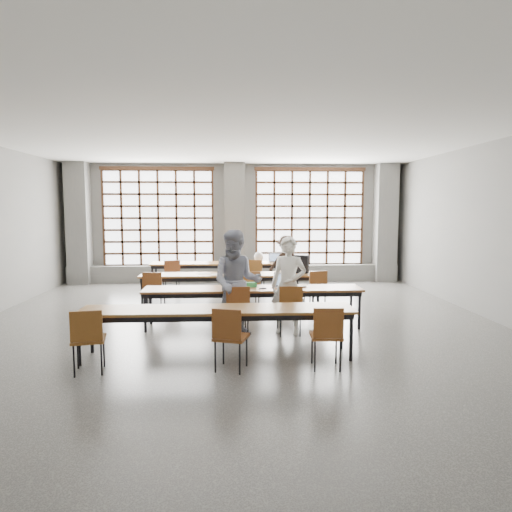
{
  "coord_description": "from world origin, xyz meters",
  "views": [
    {
      "loc": [
        -0.08,
        -8.21,
        2.19
      ],
      "look_at": [
        0.37,
        0.4,
        1.29
      ],
      "focal_mm": 32.0,
      "sensor_mm": 36.0,
      "label": 1
    }
  ],
  "objects": [
    {
      "name": "chair_mid_right",
      "position": [
        1.7,
        1.28,
        0.54
      ],
      "size": [
        0.5,
        0.5,
        0.88
      ],
      "color": "brown",
      "rests_on": "floor"
    },
    {
      "name": "window_left",
      "position": [
        -2.25,
        5.42,
        1.9
      ],
      "size": [
        3.32,
        0.12,
        3.0
      ],
      "color": "white",
      "rests_on": "wall_back"
    },
    {
      "name": "plastic_bag",
      "position": [
        0.64,
        4.1,
        0.87
      ],
      "size": [
        0.32,
        0.3,
        0.29
      ],
      "primitive_type": "ellipsoid",
      "rotation": [
        0.0,
        0.0,
        0.42
      ],
      "color": "white",
      "rests_on": "desk_row_a"
    },
    {
      "name": "window_right",
      "position": [
        2.25,
        5.42,
        1.9
      ],
      "size": [
        3.32,
        0.12,
        3.0
      ],
      "color": "white",
      "rests_on": "wall_back"
    },
    {
      "name": "chair_front_right",
      "position": [
        0.9,
        -0.56,
        0.54
      ],
      "size": [
        0.44,
        0.45,
        0.88
      ],
      "color": "brown",
      "rests_on": "floor"
    },
    {
      "name": "phone",
      "position": [
        0.48,
        -0.03,
        0.74
      ],
      "size": [
        0.14,
        0.08,
        0.01
      ],
      "primitive_type": "cube",
      "rotation": [
        0.0,
        0.0,
        -0.13
      ],
      "color": "black",
      "rests_on": "desk_row_c"
    },
    {
      "name": "chair_near_right",
      "position": [
        1.2,
        -2.25,
        0.54
      ],
      "size": [
        0.45,
        0.45,
        0.88
      ],
      "color": "brown",
      "rests_on": "floor"
    },
    {
      "name": "paper_sheet_a",
      "position": [
        -0.71,
        1.95,
        0.73
      ],
      "size": [
        0.32,
        0.25,
        0.0
      ],
      "primitive_type": "cube",
      "rotation": [
        0.0,
        0.0,
        0.14
      ],
      "color": "silver",
      "rests_on": "desk_row_b"
    },
    {
      "name": "desk_row_a",
      "position": [
        -0.26,
        4.05,
        0.66
      ],
      "size": [
        4.0,
        0.7,
        0.73
      ],
      "color": "brown",
      "rests_on": "floor"
    },
    {
      "name": "chair_mid_left",
      "position": [
        -1.72,
        1.27,
        0.54
      ],
      "size": [
        0.45,
        0.45,
        0.88
      ],
      "color": "brown",
      "rests_on": "floor"
    },
    {
      "name": "student_male",
      "position": [
        0.9,
        -0.43,
        0.85
      ],
      "size": [
        0.72,
        0.59,
        1.7
      ],
      "primitive_type": "imported",
      "rotation": [
        0.0,
        0.0,
        -0.34
      ],
      "color": "white",
      "rests_on": "floor"
    },
    {
      "name": "paper_sheet_c",
      "position": [
        -0.01,
        1.9,
        0.73
      ],
      "size": [
        0.35,
        0.3,
        0.0
      ],
      "primitive_type": "cube",
      "rotation": [
        0.0,
        0.0,
        0.34
      ],
      "color": "white",
      "rests_on": "desk_row_b"
    },
    {
      "name": "desk_row_c",
      "position": [
        0.3,
        0.07,
        0.66
      ],
      "size": [
        4.0,
        0.7,
        0.73
      ],
      "color": "brown",
      "rests_on": "floor"
    },
    {
      "name": "backpack",
      "position": [
        1.49,
        1.95,
        0.93
      ],
      "size": [
        0.37,
        0.3,
        0.4
      ],
      "primitive_type": "cube",
      "rotation": [
        0.0,
        0.0,
        -0.35
      ],
      "color": "black",
      "rests_on": "desk_row_b"
    },
    {
      "name": "floor",
      "position": [
        0.0,
        0.0,
        0.0
      ],
      "size": [
        11.0,
        11.0,
        0.0
      ],
      "primitive_type": "plane",
      "color": "#474744",
      "rests_on": "ground"
    },
    {
      "name": "desk_row_d",
      "position": [
        -0.3,
        -1.62,
        0.66
      ],
      "size": [
        4.0,
        0.7,
        0.73
      ],
      "color": "brown",
      "rests_on": "floor"
    },
    {
      "name": "desk_row_b",
      "position": [
        -0.11,
        1.9,
        0.66
      ],
      "size": [
        4.0,
        0.7,
        0.73
      ],
      "color": "brown",
      "rests_on": "floor"
    },
    {
      "name": "chair_back_left",
      "position": [
        -1.63,
        3.42,
        0.54
      ],
      "size": [
        0.53,
        0.53,
        0.88
      ],
      "color": "brown",
      "rests_on": "floor"
    },
    {
      "name": "student_back",
      "position": [
        1.34,
        3.55,
        0.74
      ],
      "size": [
        1.05,
        0.73,
        1.48
      ],
      "primitive_type": "imported",
      "rotation": [
        0.0,
        0.0,
        -0.21
      ],
      "color": "black",
      "rests_on": "floor"
    },
    {
      "name": "column_left",
      "position": [
        -4.5,
        5.22,
        1.75
      ],
      "size": [
        0.6,
        0.55,
        3.5
      ],
      "primitive_type": "cube",
      "color": "#5A5A57",
      "rests_on": "floor"
    },
    {
      "name": "wall_back",
      "position": [
        0.0,
        5.5,
        1.75
      ],
      "size": [
        10.0,
        0.0,
        10.0
      ],
      "primitive_type": "plane",
      "rotation": [
        1.57,
        0.0,
        0.0
      ],
      "color": "slate",
      "rests_on": "floor"
    },
    {
      "name": "paper_sheet_b",
      "position": [
        -0.41,
        1.85,
        0.73
      ],
      "size": [
        0.33,
        0.27,
        0.0
      ],
      "primitive_type": "cube",
      "rotation": [
        0.0,
        0.0,
        0.2
      ],
      "color": "silver",
      "rests_on": "desk_row_b"
    },
    {
      "name": "red_pouch",
      "position": [
        -2.0,
        -2.17,
        0.5
      ],
      "size": [
        0.22,
        0.14,
        0.06
      ],
      "primitive_type": "cube",
      "rotation": [
        0.0,
        0.0,
        0.33
      ],
      "color": "#AE2015",
      "rests_on": "chair_near_left"
    },
    {
      "name": "laptop_front",
      "position": [
        0.86,
        0.18,
        0.79
      ],
      "size": [
        0.42,
        0.38,
        0.26
      ],
      "color": "#B2B1B6",
      "rests_on": "desk_row_c"
    },
    {
      "name": "student_female",
      "position": [
        -0.0,
        -0.43,
        0.91
      ],
      "size": [
        0.94,
        0.76,
        1.82
      ],
      "primitive_type": "imported",
      "rotation": [
        0.0,
        0.0,
        -0.08
      ],
      "color": "#1A254F",
      "rests_on": "floor"
    },
    {
      "name": "column_right",
      "position": [
        4.5,
        5.22,
        1.75
      ],
      "size": [
        0.6,
        0.55,
        3.5
      ],
      "primitive_type": "cube",
      "color": "#5A5A57",
      "rests_on": "floor"
    },
    {
      "name": "green_box",
      "position": [
        0.25,
        0.15,
        0.78
      ],
      "size": [
        0.26,
        0.12,
        0.09
      ],
      "primitive_type": "cube",
      "rotation": [
        0.0,
        0.0,
        0.13
      ],
      "color": "green",
      "rests_on": "desk_row_c"
    },
    {
      "name": "ceiling",
      "position": [
        0.0,
        0.0,
        3.5
      ],
      "size": [
        11.0,
        11.0,
        0.0
      ],
      "primitive_type": "plane",
      "rotation": [
        3.14,
        0.0,
        0.0
      ],
      "color": "silver",
      "rests_on": "floor"
    },
    {
      "name": "wall_front",
      "position": [
        0.0,
        -5.5,
        1.75
      ],
      "size": [
        10.0,
        0.0,
        10.0
      ],
      "primitive_type": "plane",
      "rotation": [
        -1.57,
        0.0,
        0.0
      ],
      "color": "slate",
      "rests_on": "floor"
    },
    {
      "name": "chair_near_left",
      "position": [
        -1.98,
        -2.25,
        0.54
      ],
      "size": [
        0.49,
        0.49,
        0.88
      ],
      "color": "brown",
      "rests_on": "floor"
    },
    {
      "name": "chair_mid_centre",
      "position": [
        0.3,
        1.27,
        0.54
      ],
      "size": [
        0.47,
        0.48,
        0.88
      ],
      "color": "brown",
      "rests_on": "floor"
    },
    {
      "name": "laptop_back",
      "position": [
        1.1,
        4.16,
        0.79
      ],
      "size": [
        0.39,
        0.34,
        0.26
      ],
      "color": "#ABABB0",
      "rests_on": "desk_row_a"
    },
    {
      "name": "sill_ledge",
      "position": [
        0.0,
        5.3,
        0.25
      ],
      "size": [
        9.8,
        0.35,
        0.5
      ],
      "primitive_type": "cube",
      "color": "#5A5A57",
      "rests_on": "floor"
    },
    {
      "name": "chair_front_left",
      "position": [
        0.01,
        -0.56,
        0.54
      ],
      "size": [
        0.46,
        0.46,
        0.88
      ],
      "color": "brown",
      "rests_on": "floor"
    },
    {
      "name": "chair_back_mid",
      "position": [
        0.52,
        3.42,
        0.54
      ],
      "size": [
        0.52,
        0.52,
        0.88
      ],
      "color": "brown",
      "rests_on": "floor"
    },
    {
      "name": "column_mid",
      "position": [
        0.0,
        5.22,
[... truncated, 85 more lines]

